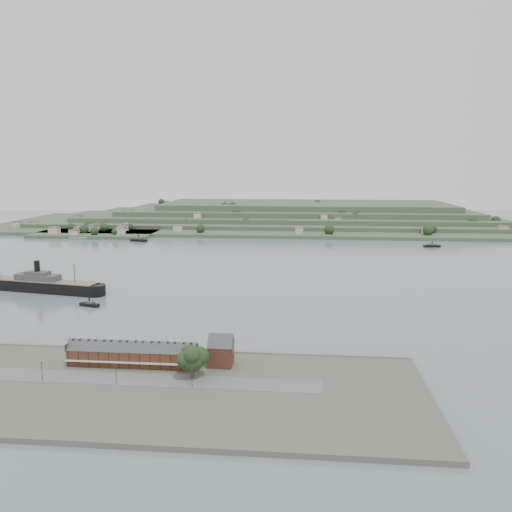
# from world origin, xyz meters

# --- Properties ---
(ground) EXTENTS (1400.00, 1400.00, 0.00)m
(ground) POSITION_xyz_m (0.00, 0.00, 0.00)
(ground) COLOR slate
(ground) RESTS_ON ground
(near_shore) EXTENTS (220.00, 80.00, 2.60)m
(near_shore) POSITION_xyz_m (0.00, -186.75, 1.01)
(near_shore) COLOR #4C5142
(near_shore) RESTS_ON ground
(terrace_row) EXTENTS (55.60, 9.80, 11.07)m
(terrace_row) POSITION_xyz_m (-10.00, -168.02, 6.84)
(terrace_row) COLOR #4E2A1C
(terrace_row) RESTS_ON ground
(gabled_building) EXTENTS (10.40, 10.18, 14.09)m
(gabled_building) POSITION_xyz_m (27.50, -164.00, 8.19)
(gabled_building) COLOR #4E2A1C
(gabled_building) RESTS_ON ground
(far_peninsula) EXTENTS (760.00, 309.00, 30.00)m
(far_peninsula) POSITION_xyz_m (27.91, 393.10, 11.88)
(far_peninsula) COLOR #3E5237
(far_peninsula) RESTS_ON ground
(steamship) EXTENTS (107.31, 29.90, 25.87)m
(steamship) POSITION_xyz_m (-125.78, -40.52, 4.78)
(steamship) COLOR black
(steamship) RESTS_ON ground
(tugboat) EXTENTS (13.52, 7.04, 5.88)m
(tugboat) POSITION_xyz_m (-69.73, -75.24, 1.44)
(tugboat) COLOR black
(tugboat) RESTS_ON ground
(ferry_west) EXTENTS (21.24, 10.81, 7.67)m
(ferry_west) POSITION_xyz_m (-128.61, 195.15, 1.85)
(ferry_west) COLOR black
(ferry_west) RESTS_ON ground
(ferry_east) EXTENTS (17.83, 7.12, 6.50)m
(ferry_east) POSITION_xyz_m (200.61, 183.98, 1.57)
(ferry_east) COLOR black
(ferry_east) RESTS_ON ground
(fig_tree) EXTENTS (12.50, 10.83, 13.95)m
(fig_tree) POSITION_xyz_m (18.52, -179.03, 10.52)
(fig_tree) COLOR #472E20
(fig_tree) RESTS_ON ground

